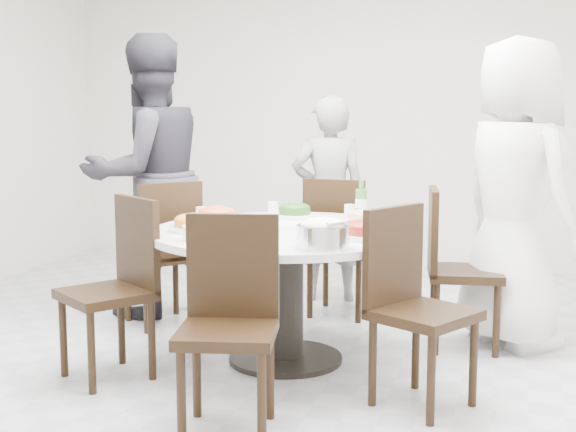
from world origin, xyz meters
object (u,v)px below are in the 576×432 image
(chair_se, at_px, (424,309))
(diner_left, at_px, (148,176))
(diner_right, at_px, (515,194))
(rice_bowl, at_px, (323,237))
(diner_middle, at_px, (329,199))
(dining_table, at_px, (286,296))
(chair_n, at_px, (342,246))
(chair_sw, at_px, (106,290))
(chair_s, at_px, (227,328))
(chair_nw, at_px, (161,253))
(beverage_bottle, at_px, (361,200))
(chair_ne, at_px, (465,269))
(soup_bowl, at_px, (206,233))

(chair_se, xyz_separation_m, diner_left, (-2.01, 1.22, 0.48))
(diner_right, distance_m, rice_bowl, 1.47)
(diner_right, height_order, diner_middle, diner_right)
(dining_table, bearing_deg, diner_right, 29.23)
(dining_table, relative_size, diner_middle, 1.00)
(chair_n, bearing_deg, diner_left, 19.73)
(diner_left, bearing_deg, diner_right, 125.15)
(chair_sw, bearing_deg, diner_middle, 104.95)
(chair_s, bearing_deg, diner_middle, 81.39)
(diner_middle, height_order, rice_bowl, diner_middle)
(diner_left, bearing_deg, chair_s, 71.28)
(chair_nw, xyz_separation_m, beverage_bottle, (1.33, -0.05, 0.39))
(chair_nw, bearing_deg, beverage_bottle, 131.54)
(chair_sw, relative_size, chair_s, 1.00)
(chair_sw, bearing_deg, chair_nw, 134.62)
(chair_nw, relative_size, diner_middle, 0.63)
(chair_s, distance_m, diner_middle, 2.51)
(dining_table, bearing_deg, diner_left, 147.87)
(rice_bowl, xyz_separation_m, beverage_bottle, (0.00, 0.97, 0.06))
(chair_se, height_order, diner_left, diner_left)
(chair_ne, relative_size, chair_n, 1.00)
(chair_ne, xyz_separation_m, rice_bowl, (-0.62, -1.02, 0.33))
(diner_right, xyz_separation_m, diner_middle, (-1.31, 0.79, -0.17))
(dining_table, distance_m, chair_ne, 1.09)
(chair_n, bearing_deg, chair_sw, 65.52)
(dining_table, relative_size, chair_ne, 1.58)
(chair_ne, bearing_deg, diner_middle, 39.60)
(chair_ne, height_order, soup_bowl, chair_ne)
(dining_table, xyz_separation_m, diner_left, (-1.19, 0.75, 0.58))
(dining_table, height_order, rice_bowl, rice_bowl)
(beverage_bottle, bearing_deg, rice_bowl, -90.14)
(chair_nw, height_order, chair_se, same)
(diner_middle, bearing_deg, rice_bowl, 87.75)
(dining_table, height_order, chair_se, chair_se)
(chair_nw, distance_m, diner_middle, 1.34)
(chair_nw, height_order, chair_s, same)
(chair_n, relative_size, chair_se, 1.00)
(diner_right, xyz_separation_m, beverage_bottle, (-0.88, -0.20, -0.05))
(dining_table, bearing_deg, chair_ne, 29.36)
(chair_s, height_order, rice_bowl, chair_s)
(chair_sw, height_order, soup_bowl, chair_sw)
(chair_ne, xyz_separation_m, soup_bowl, (-1.25, -0.95, 0.31))
(chair_nw, xyz_separation_m, diner_middle, (0.91, 0.94, 0.27))
(soup_bowl, relative_size, beverage_bottle, 1.00)
(chair_ne, distance_m, chair_nw, 1.95)
(diner_middle, relative_size, soup_bowl, 6.33)
(chair_sw, bearing_deg, chair_n, 95.54)
(chair_s, distance_m, rice_bowl, 0.70)
(chair_n, height_order, diner_right, diner_right)
(dining_table, bearing_deg, chair_sw, -147.35)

